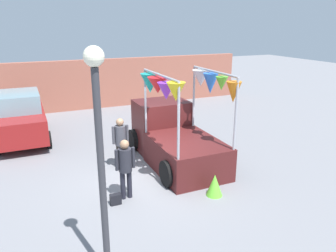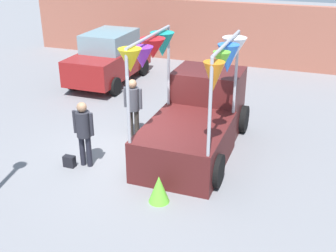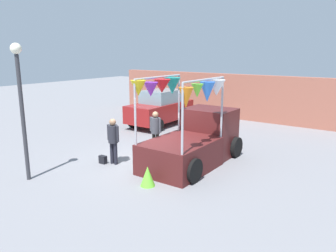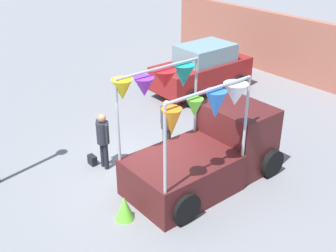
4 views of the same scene
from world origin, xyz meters
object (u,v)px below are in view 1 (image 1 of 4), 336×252
at_px(person_customer, 125,164).
at_px(person_vendor, 121,139).
at_px(parked_car, 21,117).
at_px(folded_kite_bundle_lime, 215,185).
at_px(vendor_truck, 173,133).
at_px(handbag, 116,199).
at_px(street_lamp, 99,139).

height_order(person_customer, person_vendor, person_vendor).
relative_size(parked_car, person_vendor, 2.43).
distance_m(parked_car, folded_kite_bundle_lime, 8.22).
height_order(vendor_truck, person_customer, vendor_truck).
relative_size(person_customer, handbag, 5.81).
height_order(parked_car, folded_kite_bundle_lime, parked_car).
bearing_deg(parked_car, person_customer, -67.99).
xyz_separation_m(parked_car, person_customer, (2.41, -5.96, 0.04)).
relative_size(person_customer, street_lamp, 0.39).
height_order(vendor_truck, street_lamp, street_lamp).
bearing_deg(person_customer, vendor_truck, 40.33).
xyz_separation_m(parked_car, street_lamp, (1.28, -8.54, 1.73)).
xyz_separation_m(vendor_truck, folded_kite_bundle_lime, (-0.01, -2.69, -0.63)).
bearing_deg(street_lamp, parked_car, 98.51).
xyz_separation_m(handbag, folded_kite_bundle_lime, (2.55, -0.62, 0.16)).
bearing_deg(street_lamp, person_customer, 66.29).
bearing_deg(folded_kite_bundle_lime, vendor_truck, 89.84).
height_order(person_vendor, folded_kite_bundle_lime, person_vendor).
height_order(handbag, folded_kite_bundle_lime, folded_kite_bundle_lime).
relative_size(vendor_truck, parked_car, 1.02).
relative_size(parked_car, folded_kite_bundle_lime, 6.67).
xyz_separation_m(parked_car, handbag, (2.06, -6.16, -0.80)).
bearing_deg(person_customer, person_vendor, 77.62).
height_order(person_customer, handbag, person_customer).
xyz_separation_m(person_customer, person_vendor, (0.41, 1.87, 0.01)).
height_order(handbag, street_lamp, street_lamp).
relative_size(street_lamp, folded_kite_bundle_lime, 6.87).
xyz_separation_m(person_customer, street_lamp, (-1.13, -2.58, 1.69)).
xyz_separation_m(vendor_truck, person_customer, (-2.20, -1.87, 0.05)).
bearing_deg(street_lamp, handbag, 71.79).
xyz_separation_m(parked_car, folded_kite_bundle_lime, (4.61, -6.78, -0.64)).
distance_m(person_customer, street_lamp, 3.28).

